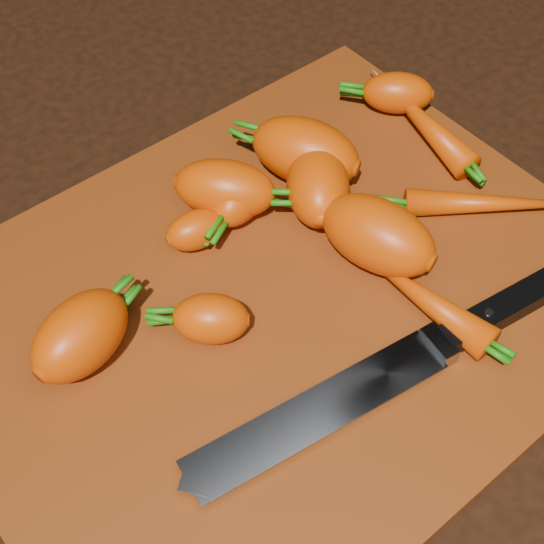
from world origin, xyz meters
TOP-DOWN VIEW (x-y plane):
  - ground at (0.00, 0.00)m, footprint 2.00×2.00m
  - cutting_board at (0.00, 0.00)m, footprint 0.50×0.40m
  - carrot_0 at (-0.14, 0.05)m, footprint 0.09×0.07m
  - carrot_1 at (-0.06, 0.00)m, footprint 0.07×0.06m
  - carrot_2 at (0.02, 0.10)m, footprint 0.09×0.09m
  - carrot_3 at (0.08, -0.02)m, footprint 0.08×0.11m
  - carrot_4 at (0.03, 0.09)m, footprint 0.07×0.06m
  - carrot_5 at (-0.02, 0.08)m, footprint 0.05×0.04m
  - carrot_6 at (0.22, 0.10)m, footprint 0.07×0.07m
  - carrot_7 at (0.21, 0.06)m, footprint 0.05×0.13m
  - carrot_8 at (0.19, -0.04)m, footprint 0.12×0.10m
  - carrot_9 at (0.07, -0.08)m, footprint 0.04×0.11m
  - carrot_10 at (0.10, 0.09)m, footprint 0.09×0.11m
  - carrot_11 at (0.08, 0.05)m, footprint 0.09×0.09m
  - knife at (-0.03, -0.10)m, footprint 0.32×0.07m

SIDE VIEW (x-z plane):
  - ground at x=0.00m, z-range -0.01..0.00m
  - cutting_board at x=0.00m, z-range 0.00..0.01m
  - knife at x=-0.03m, z-range 0.01..0.03m
  - carrot_8 at x=0.19m, z-range 0.01..0.04m
  - carrot_7 at x=0.21m, z-range 0.01..0.04m
  - carrot_9 at x=0.07m, z-range 0.01..0.04m
  - carrot_5 at x=-0.02m, z-range 0.01..0.04m
  - carrot_1 at x=-0.06m, z-range 0.01..0.05m
  - carrot_6 at x=0.22m, z-range 0.01..0.05m
  - carrot_4 at x=0.03m, z-range 0.01..0.05m
  - carrot_2 at x=0.02m, z-range 0.01..0.06m
  - carrot_0 at x=-0.14m, z-range 0.01..0.06m
  - carrot_11 at x=0.08m, z-range 0.01..0.06m
  - carrot_3 at x=0.08m, z-range 0.01..0.07m
  - carrot_10 at x=0.10m, z-range 0.01..0.07m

